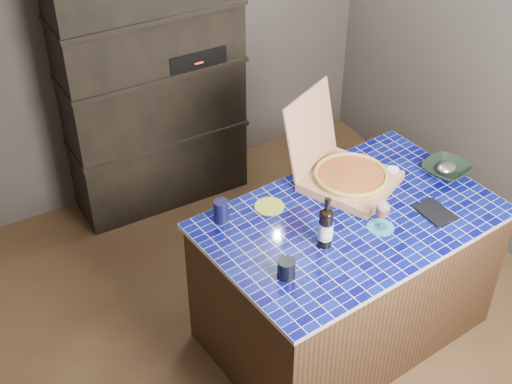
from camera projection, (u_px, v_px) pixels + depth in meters
room at (271, 157)px, 3.49m from camera, size 3.50×3.50×3.50m
shelving_unit at (154, 87)px, 4.75m from camera, size 1.20×0.41×1.80m
kitchen_island at (346, 275)px, 4.00m from camera, size 1.64×1.14×0.85m
pizza_box at (346, 173)px, 3.94m from camera, size 0.64×0.68×0.49m
mead_bottle at (326, 227)px, 3.50m from camera, size 0.08×0.08×0.29m
teal_trivet at (380, 227)px, 3.67m from camera, size 0.14×0.14×0.01m
wine_glass at (383, 210)px, 3.60m from camera, size 0.07×0.07×0.17m
tumbler at (286, 269)px, 3.36m from camera, size 0.09×0.09×0.10m
dvd_case at (435, 213)px, 3.76m from camera, size 0.15×0.20×0.02m
bowl at (447, 169)px, 4.04m from camera, size 0.31×0.31×0.06m
foil_contents at (447, 168)px, 4.03m from camera, size 0.12×0.10×0.06m
white_jar at (393, 173)px, 4.01m from camera, size 0.07×0.07×0.06m
navy_cup at (221, 211)px, 3.69m from camera, size 0.08×0.08×0.12m
green_trivet at (269, 206)px, 3.81m from camera, size 0.16×0.16×0.01m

